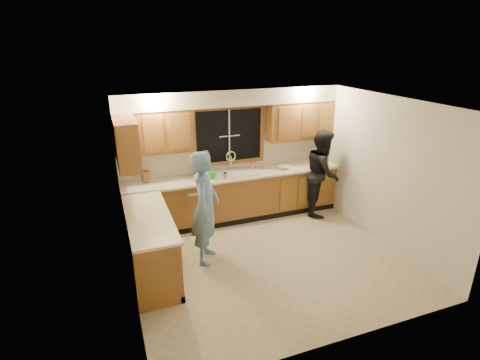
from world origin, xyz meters
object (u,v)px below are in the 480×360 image
(soap_bottle, at_px, (253,164))
(bowl, at_px, (283,167))
(woman, at_px, (322,172))
(knife_block, at_px, (146,177))
(man, at_px, (205,208))
(stove, at_px, (156,264))
(sink, at_px, (234,177))
(dish_crate, at_px, (205,174))
(dishwasher, at_px, (192,205))

(soap_bottle, height_order, bowl, soap_bottle)
(woman, distance_m, knife_block, 3.40)
(man, distance_m, knife_block, 1.57)
(stove, bearing_deg, sink, 45.39)
(soap_bottle, bearing_deg, woman, -21.51)
(woman, relative_size, knife_block, 8.20)
(sink, height_order, bowl, sink)
(sink, distance_m, knife_block, 1.65)
(woman, bearing_deg, bowl, 98.45)
(man, xyz_separation_m, bowl, (1.94, 1.21, 0.05))
(woman, xyz_separation_m, bowl, (-0.71, 0.32, 0.09))
(dish_crate, bearing_deg, woman, -8.38)
(bowl, bearing_deg, knife_block, 176.05)
(dishwasher, bearing_deg, dish_crate, -0.40)
(stove, xyz_separation_m, dish_crate, (1.23, 1.81, 0.54))
(knife_block, xyz_separation_m, dish_crate, (1.06, -0.16, -0.04))
(dishwasher, height_order, stove, stove)
(sink, relative_size, dish_crate, 2.90)
(soap_bottle, bearing_deg, dishwasher, -172.61)
(man, height_order, soap_bottle, man)
(woman, bearing_deg, man, 141.33)
(dish_crate, distance_m, soap_bottle, 1.03)
(dishwasher, xyz_separation_m, dish_crate, (0.28, -0.00, 0.58))
(stove, relative_size, soap_bottle, 4.76)
(sink, distance_m, woman, 1.76)
(sink, height_order, knife_block, sink)
(sink, xyz_separation_m, woman, (1.72, -0.36, -0.01))
(dishwasher, height_order, woman, woman)
(sink, xyz_separation_m, man, (-0.92, -1.25, 0.04))
(sink, bearing_deg, dishwasher, -179.01)
(man, bearing_deg, sink, -13.76)
(dishwasher, bearing_deg, stove, -117.69)
(man, distance_m, woman, 2.79)
(stove, relative_size, dish_crate, 3.03)
(dishwasher, bearing_deg, soap_bottle, 7.39)
(sink, bearing_deg, stove, -134.61)
(man, bearing_deg, knife_block, 49.81)
(sink, bearing_deg, knife_block, 174.89)
(stove, bearing_deg, dish_crate, 55.87)
(woman, distance_m, bowl, 0.78)
(dishwasher, bearing_deg, bowl, -0.69)
(man, bearing_deg, stove, 146.08)
(dishwasher, relative_size, dish_crate, 2.76)
(stove, bearing_deg, knife_block, 85.20)
(knife_block, height_order, bowl, knife_block)
(man, height_order, knife_block, man)
(dish_crate, bearing_deg, soap_bottle, 9.48)
(knife_block, bearing_deg, dish_crate, -19.01)
(stove, height_order, woman, woman)
(stove, height_order, knife_block, knife_block)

